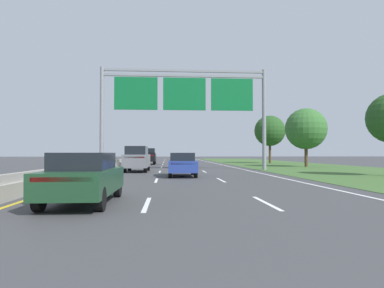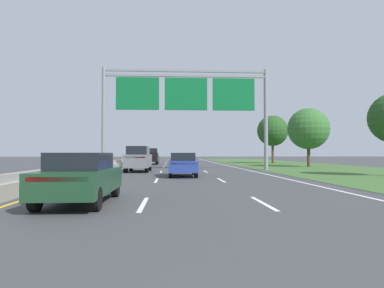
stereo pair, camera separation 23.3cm
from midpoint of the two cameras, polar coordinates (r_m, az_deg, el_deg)
ground_plane at (r=35.04m, az=-2.32°, el=-4.05°), size 220.00×220.00×0.00m
lane_striping at (r=34.58m, az=-2.29°, el=-4.08°), size 11.96×106.00×0.01m
grass_verge_right at (r=38.12m, az=19.19°, el=-3.74°), size 14.00×110.00×0.02m
median_barrier_concrete at (r=35.43m, az=-13.06°, el=-3.41°), size 0.60×110.00×0.85m
overhead_sign_gantry at (r=31.09m, az=-1.49°, el=7.69°), size 15.06×0.42×9.23m
pickup_truck_black at (r=47.03m, az=-7.44°, el=-2.07°), size 2.03×5.41×2.20m
car_grey_left_lane_suv at (r=28.78m, az=-9.40°, el=-2.40°), size 1.97×4.73×2.11m
car_blue_centre_lane_sedan at (r=22.83m, az=-1.97°, el=-3.36°), size 1.85×4.41×1.57m
car_darkgreen_left_lane_sedan at (r=11.16m, az=-18.16°, el=-5.25°), size 1.86×4.42×1.57m
roadside_tree_mid at (r=40.24m, az=18.33°, el=2.42°), size 4.59×4.59×6.56m
roadside_tree_far at (r=52.59m, az=12.74°, el=2.15°), size 4.59×4.59×7.18m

